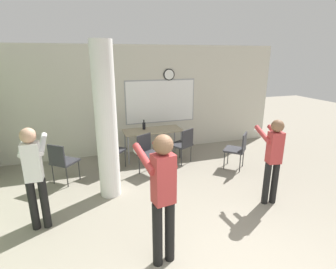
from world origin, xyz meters
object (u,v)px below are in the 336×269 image
object	(u,v)px
folding_table	(153,132)
chair_near_pillar	(62,160)
person_playing_front	(162,191)
chair_table_right	(183,143)
person_watching_back	(34,171)
chair_table_left	(112,149)
bottle_on_table	(144,126)
chair_mid_room	(238,148)
chair_table_front	(148,151)
person_playing_side	(273,155)

from	to	relation	value
folding_table	chair_near_pillar	world-z (taller)	chair_near_pillar
folding_table	person_playing_front	bearing A→B (deg)	-103.15
chair_table_right	person_watching_back	distance (m)	3.43
person_playing_front	chair_table_left	bearing A→B (deg)	95.18
bottle_on_table	chair_table_right	bearing A→B (deg)	-41.85
chair_mid_room	person_watching_back	xyz separation A→B (m)	(-4.05, -0.95, 0.43)
chair_mid_room	bottle_on_table	bearing A→B (deg)	142.76
chair_table_right	chair_mid_room	size ratio (longest dim) A/B	1.00
chair_table_front	person_playing_side	xyz separation A→B (m)	(1.74, -1.88, 0.39)
folding_table	person_watching_back	distance (m)	3.28
chair_mid_room	person_playing_side	distance (m)	1.53
chair_mid_room	folding_table	bearing A→B (deg)	142.17
chair_table_right	person_playing_front	bearing A→B (deg)	-115.93
bottle_on_table	chair_table_right	distance (m)	1.11
chair_near_pillar	chair_table_right	distance (m)	2.73
folding_table	person_playing_side	distance (m)	3.09
person_playing_side	chair_table_right	bearing A→B (deg)	110.39
person_playing_side	person_watching_back	world-z (taller)	person_watching_back
chair_mid_room	chair_table_front	bearing A→B (deg)	167.97
chair_near_pillar	person_playing_front	bearing A→B (deg)	-63.94
chair_mid_room	chair_table_right	bearing A→B (deg)	146.57
folding_table	person_watching_back	world-z (taller)	person_watching_back
chair_table_right	chair_table_front	world-z (taller)	same
chair_table_right	person_playing_side	xyz separation A→B (m)	(0.80, -2.16, 0.39)
folding_table	chair_table_left	size ratio (longest dim) A/B	1.69
person_playing_side	chair_table_left	bearing A→B (deg)	137.51
chair_table_left	person_playing_side	bearing A→B (deg)	-42.49
chair_table_right	chair_table_front	size ratio (longest dim) A/B	1.00
person_playing_front	chair_near_pillar	bearing A→B (deg)	116.06
chair_mid_room	person_playing_front	bearing A→B (deg)	-138.49
chair_table_left	chair_mid_room	size ratio (longest dim) A/B	1.00
bottle_on_table	chair_mid_room	bearing A→B (deg)	-37.24
chair_table_right	chair_table_left	world-z (taller)	same
person_playing_side	person_watching_back	size ratio (longest dim) A/B	0.96
chair_near_pillar	person_playing_side	distance (m)	4.03
chair_table_left	chair_table_front	bearing A→B (deg)	-28.18
chair_table_right	person_playing_front	xyz separation A→B (m)	(-1.41, -2.90, 0.49)
chair_table_front	chair_near_pillar	bearing A→B (deg)	178.63
chair_table_right	chair_mid_room	world-z (taller)	same
person_playing_front	chair_mid_room	bearing A→B (deg)	41.51
chair_table_front	chair_table_left	bearing A→B (deg)	151.82
bottle_on_table	chair_table_front	world-z (taller)	bottle_on_table
person_playing_front	person_watching_back	bearing A→B (deg)	141.51
person_watching_back	chair_near_pillar	bearing A→B (deg)	79.60
chair_table_front	person_playing_front	bearing A→B (deg)	-100.25
chair_mid_room	chair_near_pillar	bearing A→B (deg)	172.92
chair_mid_room	person_playing_front	world-z (taller)	person_playing_front
chair_mid_room	person_watching_back	distance (m)	4.18
chair_table_left	person_watching_back	size ratio (longest dim) A/B	0.55
chair_table_right	person_playing_side	distance (m)	2.33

